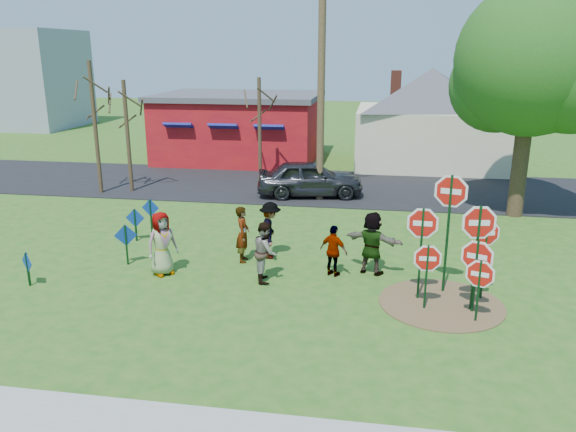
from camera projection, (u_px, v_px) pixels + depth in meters
name	position (u px, v px, depth m)	size (l,w,h in m)	color
ground	(277.00, 278.00, 16.19)	(120.00, 120.00, 0.00)	#295D1A
road	(320.00, 186.00, 27.07)	(120.00, 7.50, 0.04)	black
dirt_patch	(441.00, 304.00, 14.55)	(3.20, 3.20, 0.03)	brown
red_building	(240.00, 126.00, 33.51)	(9.40, 7.69, 3.90)	maroon
cream_house	(430.00, 113.00, 31.56)	(9.40, 9.40, 6.50)	beige
distant_building	(16.00, 79.00, 47.75)	(10.00, 8.00, 8.00)	#8C939E
stop_sign_a	(427.00, 263.00, 13.95)	(0.94, 0.06, 1.84)	#0D3216
stop_sign_b	(450.00, 204.00, 14.60)	(1.14, 0.31, 3.41)	#0D3216
stop_sign_c	(478.00, 234.00, 13.67)	(1.14, 0.18, 2.89)	#0D3216
stop_sign_d	(486.00, 240.00, 14.41)	(0.90, 0.22, 2.29)	#0D3216
stop_sign_e	(480.00, 278.00, 13.31)	(0.89, 0.31, 1.70)	#0D3216
stop_sign_f	(477.00, 260.00, 13.72)	(1.01, 0.43, 2.03)	#0D3216
stop_sign_g	(422.00, 233.00, 14.35)	(1.09, 0.08, 2.64)	#0D3216
blue_diamond_a	(27.00, 266.00, 15.52)	(0.51, 0.34, 1.00)	#0D3216
blue_diamond_b	(126.00, 240.00, 17.03)	(0.65, 0.25, 1.29)	#0D3216
blue_diamond_c	(135.00, 221.00, 19.20)	(0.67, 0.06, 1.16)	#0D3216
blue_diamond_d	(151.00, 212.00, 20.05)	(0.65, 0.06, 1.26)	#0D3216
person_a	(162.00, 244.00, 16.25)	(0.93, 0.60, 1.89)	#383F8B
person_b	(243.00, 234.00, 17.29)	(0.64, 0.42, 1.76)	#237762
person_c	(266.00, 252.00, 15.83)	(0.84, 0.66, 1.74)	brown
person_d	(270.00, 230.00, 17.58)	(1.17, 0.67, 1.81)	#36363C
person_e	(334.00, 251.00, 16.19)	(0.89, 0.37, 1.53)	#4E2C5B
person_f	(372.00, 243.00, 16.32)	(1.75, 0.56, 1.88)	#1B4C2A
suv	(310.00, 178.00, 25.05)	(1.89, 4.69, 1.60)	#2C2C30
utility_pole	(321.00, 77.00, 23.29)	(2.44, 0.56, 10.04)	#4C3823
leafy_tree	(535.00, 68.00, 20.76)	(6.22, 5.67, 8.84)	#382819
bare_tree_west	(126.00, 121.00, 25.27)	(1.80, 1.80, 5.08)	#382819
bare_tree_east	(259.00, 115.00, 27.34)	(1.80, 1.80, 5.09)	#382819
bare_tree_mid	(94.00, 109.00, 24.81)	(1.80, 1.80, 5.92)	#382819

